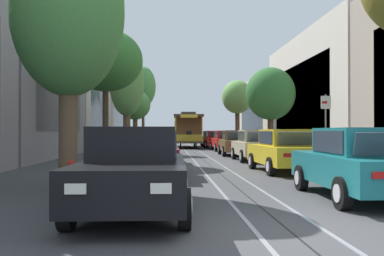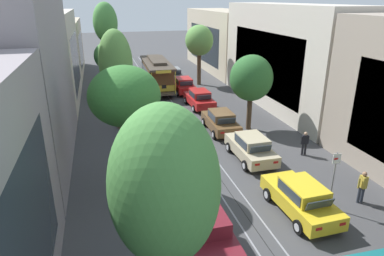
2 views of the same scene
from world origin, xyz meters
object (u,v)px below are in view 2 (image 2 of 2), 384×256
Objects in this scene: street_tree_kerb_left_far at (105,23)px; parked_car_grey_far_right at (173,75)px; parked_car_beige_mid_right at (251,148)px; parked_car_red_sixth_right at (183,85)px; street_tree_kerb_left_near at (165,189)px; cable_car_trolley at (157,74)px; pedestrian_on_right_pavement at (305,142)px; parked_car_blue_fourth_left at (155,127)px; street_tree_kerb_left_mid at (116,64)px; pedestrian_on_left_pavement at (363,185)px; parked_car_yellow_second_right at (301,198)px; parked_car_maroon_second_left at (206,231)px; street_tree_kerb_left_fourth at (109,57)px; parked_car_red_fifth_right at (199,99)px; street_tree_kerb_right_second at (251,78)px; street_tree_kerb_left_second at (124,97)px; parked_car_brown_fourth_right at (221,121)px; parked_car_navy_mid_left at (173,166)px; street_tree_kerb_right_mid at (199,41)px; street_sign_post at (334,174)px.

parked_car_grey_far_right is at bearing -28.77° from street_tree_kerb_left_far.
parked_car_red_sixth_right is (-0.19, 16.51, 0.00)m from parked_car_beige_mid_right.
parked_car_red_sixth_right is 0.63× the size of street_tree_kerb_left_near.
pedestrian_on_right_pavement is (6.09, -19.02, -0.79)m from cable_car_trolley.
street_tree_kerb_left_mid is at bearing 129.40° from parked_car_blue_fourth_left.
parked_car_blue_fourth_left is 13.49m from pedestrian_on_left_pavement.
street_tree_kerb_left_far is at bearing 108.35° from pedestrian_on_left_pavement.
parked_car_maroon_second_left is at bearing -166.87° from parked_car_yellow_second_right.
street_tree_kerb_left_fourth is (-0.20, 9.64, -0.93)m from street_tree_kerb_left_mid.
pedestrian_on_right_pavement is at bearing -72.79° from parked_car_red_fifth_right.
pedestrian_on_left_pavement is at bearing -83.75° from street_tree_kerb_right_second.
parked_car_maroon_second_left and parked_car_blue_fourth_left have the same top height.
street_tree_kerb_left_second is 27.11m from street_tree_kerb_left_far.
parked_car_brown_fourth_right is 1.00× the size of parked_car_grey_far_right.
parked_car_maroon_second_left is at bearing -89.38° from parked_car_navy_mid_left.
cable_car_trolley is at bearing -127.91° from parked_car_grey_far_right.
parked_car_grey_far_right is (0.08, 16.97, 0.00)m from parked_car_brown_fourth_right.
street_tree_kerb_right_mid is at bearing 8.97° from cable_car_trolley.
parked_car_blue_fourth_left is 1.01× the size of parked_car_red_fifth_right.
street_tree_kerb_left_near reaches higher than street_tree_kerb_left_fourth.
street_tree_kerb_left_mid is (-7.10, 2.73, 4.04)m from parked_car_brown_fourth_right.
street_tree_kerb_left_near reaches higher than pedestrian_on_left_pavement.
parked_car_brown_fourth_right is 11.23m from pedestrian_on_left_pavement.
street_tree_kerb_right_second reaches higher than parked_car_brown_fourth_right.
parked_car_grey_far_right is 22.48m from pedestrian_on_right_pavement.
street_tree_kerb_right_mid reaches higher than street_tree_kerb_left_fourth.
street_tree_kerb_left_near is at bearing -108.60° from parked_car_red_fifth_right.
parked_car_blue_fourth_left is at bearing 121.13° from street_sign_post.
parked_car_grey_far_right is 0.60× the size of street_tree_kerb_left_mid.
parked_car_blue_fourth_left is 4.85m from parked_car_brown_fourth_right.
parked_car_yellow_second_right is 0.82× the size of street_tree_kerb_left_fourth.
parked_car_grey_far_right is (4.93, 16.98, 0.00)m from parked_car_blue_fourth_left.
street_tree_kerb_left_mid is 17.48m from pedestrian_on_left_pavement.
cable_car_trolley is 5.89× the size of pedestrian_on_right_pavement.
street_tree_kerb_left_far is at bearing 94.75° from parked_car_navy_mid_left.
street_tree_kerb_right_mid reaches higher than cable_car_trolley.
parked_car_red_fifth_right is 11.95m from pedestrian_on_right_pavement.
street_tree_kerb_right_second is (7.01, 11.83, 3.07)m from parked_car_maroon_second_left.
parked_car_navy_mid_left is 9.43m from pedestrian_on_left_pavement.
street_tree_kerb_left_mid is at bearing 127.96° from pedestrian_on_left_pavement.
parked_car_navy_mid_left is at bearing -112.21° from parked_car_red_fifth_right.
parked_car_grey_far_right is at bearing 63.25° from street_tree_kerb_left_mid.
parked_car_red_fifth_right is 0.60× the size of street_tree_kerb_left_mid.
cable_car_trolley reaches higher than parked_car_grey_far_right.
parked_car_red_fifth_right is 10.18m from street_tree_kerb_left_fourth.
parked_car_navy_mid_left is 1.00× the size of parked_car_brown_fourth_right.
street_tree_kerb_right_second reaches higher than parked_car_beige_mid_right.
parked_car_blue_fourth_left is at bearing 90.22° from parked_car_maroon_second_left.
pedestrian_on_right_pavement is (1.49, -5.17, -3.00)m from street_tree_kerb_right_second.
cable_car_trolley reaches higher than parked_car_navy_mid_left.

